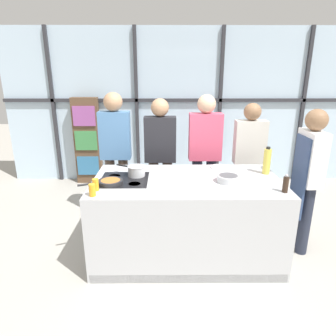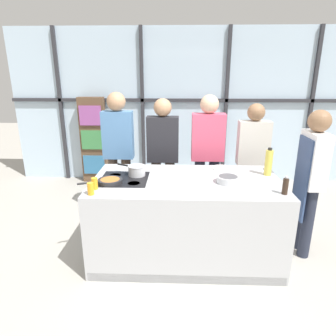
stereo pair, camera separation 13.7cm
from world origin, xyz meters
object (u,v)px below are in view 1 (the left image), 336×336
(chef, at_px, (308,173))
(pepper_grinder, at_px, (286,184))
(spectator_far_left, at_px, (116,148))
(mixing_bowl, at_px, (228,178))
(oil_bottle, at_px, (267,161))
(frying_pan, at_px, (110,182))
(juice_glass_near, at_px, (92,190))
(spectator_far_right, at_px, (249,155))
(spectator_center_left, at_px, (160,152))
(juice_glass_far, at_px, (96,185))
(saucepan, at_px, (136,171))
(white_plate, at_px, (220,167))
(spectator_center_right, at_px, (205,150))

(chef, relative_size, pepper_grinder, 8.89)
(spectator_far_left, distance_m, mixing_bowl, 1.69)
(chef, distance_m, oil_bottle, 0.46)
(frying_pan, bearing_deg, juice_glass_near, -108.99)
(frying_pan, height_order, oil_bottle, oil_bottle)
(spectator_far_right, bearing_deg, pepper_grinder, 90.55)
(mixing_bowl, bearing_deg, spectator_center_left, 126.58)
(mixing_bowl, distance_m, oil_bottle, 0.57)
(juice_glass_near, bearing_deg, oil_bottle, 18.97)
(spectator_far_right, xyz_separation_m, juice_glass_far, (-1.85, -1.23, 0.04))
(spectator_far_right, distance_m, saucepan, 1.69)
(chef, bearing_deg, juice_glass_near, 103.16)
(frying_pan, bearing_deg, pepper_grinder, -7.62)
(spectator_far_left, relative_size, white_plate, 7.71)
(saucepan, distance_m, white_plate, 1.04)
(mixing_bowl, bearing_deg, spectator_far_left, 143.58)
(saucepan, bearing_deg, spectator_far_right, 28.45)
(white_plate, distance_m, pepper_grinder, 0.93)
(frying_pan, xyz_separation_m, oil_bottle, (1.74, 0.32, 0.13))
(chef, xyz_separation_m, saucepan, (-1.93, 0.03, 0.02))
(chef, xyz_separation_m, spectator_far_left, (-2.29, 0.84, 0.08))
(pepper_grinder, bearing_deg, spectator_center_left, 133.87)
(spectator_far_right, xyz_separation_m, mixing_bowl, (-0.49, -1.00, 0.02))
(oil_bottle, bearing_deg, spectator_center_right, 129.93)
(mixing_bowl, distance_m, juice_glass_far, 1.38)
(frying_pan, bearing_deg, spectator_far_left, 95.71)
(white_plate, bearing_deg, juice_glass_far, -152.27)
(spectator_center_right, bearing_deg, frying_pan, 43.27)
(spectator_center_left, xyz_separation_m, pepper_grinder, (1.24, -1.29, 0.03))
(chef, distance_m, white_plate, 0.98)
(spectator_far_left, xyz_separation_m, juice_glass_far, (-0.00, -1.23, -0.06))
(saucepan, bearing_deg, frying_pan, -135.04)
(saucepan, height_order, white_plate, saucepan)
(spectator_center_right, bearing_deg, juice_glass_near, 48.09)
(saucepan, relative_size, juice_glass_near, 2.86)
(mixing_bowl, height_order, oil_bottle, oil_bottle)
(spectator_far_right, bearing_deg, juice_glass_far, 33.73)
(chef, distance_m, saucepan, 1.93)
(white_plate, height_order, juice_glass_far, juice_glass_far)
(juice_glass_far, bearing_deg, frying_pan, 58.23)
(oil_bottle, bearing_deg, spectator_center_left, 149.10)
(spectator_center_right, height_order, oil_bottle, spectator_center_right)
(spectator_center_left, distance_m, frying_pan, 1.17)
(mixing_bowl, bearing_deg, chef, 10.10)
(spectator_center_left, distance_m, spectator_center_right, 0.62)
(spectator_center_left, height_order, spectator_far_right, spectator_center_left)
(saucepan, bearing_deg, oil_bottle, 2.58)
(spectator_far_left, bearing_deg, mixing_bowl, 143.58)
(frying_pan, bearing_deg, saucepan, 44.96)
(chef, xyz_separation_m, juice_glass_far, (-2.29, -0.40, 0.02))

